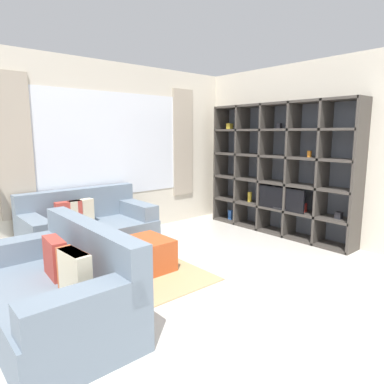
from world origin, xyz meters
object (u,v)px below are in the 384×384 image
(shelving_unit, at_px, (279,170))
(couch_main, at_px, (88,229))
(ottoman, at_px, (136,257))
(couch_side, at_px, (58,290))

(shelving_unit, height_order, couch_main, shelving_unit)
(couch_main, bearing_deg, shelving_unit, -23.14)
(couch_main, bearing_deg, ottoman, -85.54)
(shelving_unit, relative_size, couch_side, 1.51)
(shelving_unit, distance_m, couch_main, 3.09)
(shelving_unit, xyz_separation_m, ottoman, (-2.67, 0.07, -0.84))
(couch_main, relative_size, ottoman, 2.15)
(shelving_unit, bearing_deg, ottoman, 178.60)
(couch_main, relative_size, couch_side, 1.00)
(ottoman, bearing_deg, shelving_unit, -1.40)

